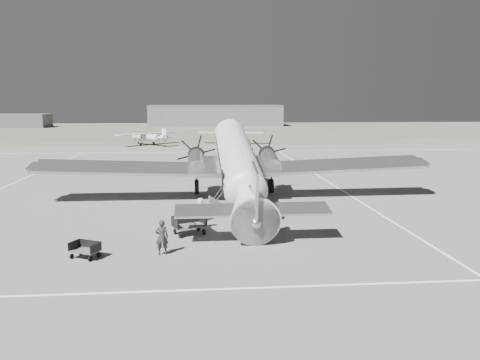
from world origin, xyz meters
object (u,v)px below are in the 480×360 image
(ramp_agent, at_px, (201,215))
(light_plane_left, at_px, (148,138))
(baggage_cart_far, at_px, (85,250))
(shed_secondary, at_px, (17,121))
(baggage_cart_near, at_px, (189,225))
(ground_crew, at_px, (162,237))
(light_plane_right, at_px, (231,137))
(dc3_airliner, at_px, (238,165))
(passenger, at_px, (201,210))
(hangar_main, at_px, (215,115))

(ramp_agent, bearing_deg, light_plane_left, 37.68)
(light_plane_left, xyz_separation_m, baggage_cart_far, (3.37, -61.34, -0.83))
(shed_secondary, bearing_deg, baggage_cart_near, -65.91)
(baggage_cart_far, distance_m, ground_crew, 3.79)
(light_plane_right, height_order, ramp_agent, light_plane_right)
(baggage_cart_near, relative_size, baggage_cart_far, 1.33)
(dc3_airliner, bearing_deg, baggage_cart_far, -126.86)
(baggage_cart_far, xyz_separation_m, passenger, (5.72, 6.75, 0.36))
(light_plane_left, xyz_separation_m, light_plane_right, (14.79, 1.05, 0.02))
(dc3_airliner, xyz_separation_m, ground_crew, (-4.77, -11.30, -2.09))
(dc3_airliner, height_order, ramp_agent, dc3_airliner)
(light_plane_left, bearing_deg, shed_secondary, 81.91)
(baggage_cart_far, distance_m, passenger, 8.86)
(light_plane_right, distance_m, ramp_agent, 57.75)
(light_plane_left, distance_m, ramp_agent, 57.16)
(hangar_main, distance_m, light_plane_right, 67.17)
(ground_crew, xyz_separation_m, passenger, (1.97, 6.49, -0.13))
(light_plane_right, bearing_deg, dc3_airliner, -81.67)
(baggage_cart_far, xyz_separation_m, ramp_agent, (5.74, 4.92, 0.42))
(baggage_cart_near, bearing_deg, passenger, 54.89)
(ramp_agent, distance_m, passenger, 1.84)
(light_plane_right, height_order, ground_crew, light_plane_right)
(light_plane_left, height_order, ramp_agent, light_plane_left)
(light_plane_right, bearing_deg, shed_secondary, 145.76)
(hangar_main, bearing_deg, passenger, -92.49)
(light_plane_left, relative_size, ground_crew, 6.60)
(hangar_main, xyz_separation_m, light_plane_right, (0.36, -67.14, -2.04))
(hangar_main, height_order, dc3_airliner, hangar_main)
(ground_crew, bearing_deg, hangar_main, -97.97)
(baggage_cart_near, bearing_deg, ground_crew, -132.84)
(shed_secondary, xyz_separation_m, passenger, (54.66, -117.77, -1.23))
(baggage_cart_near, bearing_deg, dc3_airliner, 43.55)
(light_plane_left, xyz_separation_m, passenger, (9.09, -54.59, -0.47))
(shed_secondary, bearing_deg, passenger, -65.10)
(light_plane_left, distance_m, light_plane_right, 14.82)
(hangar_main, distance_m, ground_crew, 129.50)
(dc3_airliner, distance_m, ground_crew, 12.44)
(hangar_main, bearing_deg, ramp_agent, -92.45)
(baggage_cart_near, bearing_deg, shed_secondary, 91.62)
(light_plane_left, bearing_deg, light_plane_right, -39.84)
(baggage_cart_near, height_order, ramp_agent, ramp_agent)
(light_plane_left, bearing_deg, hangar_main, 34.16)
(light_plane_left, height_order, ground_crew, light_plane_left)
(light_plane_right, relative_size, passenger, 7.89)
(passenger, bearing_deg, light_plane_left, 6.28)
(shed_secondary, bearing_deg, ramp_agent, -65.43)
(shed_secondary, distance_m, dc3_airliner, 126.75)
(ground_crew, bearing_deg, light_plane_right, -101.77)
(hangar_main, relative_size, light_plane_right, 3.46)
(light_plane_right, bearing_deg, ground_crew, -85.44)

